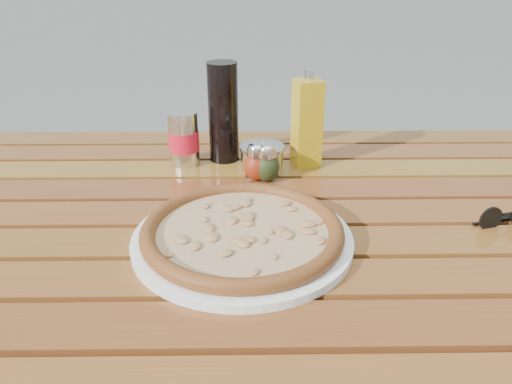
{
  "coord_description": "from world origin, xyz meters",
  "views": [
    {
      "loc": [
        -0.01,
        -0.81,
        1.18
      ],
      "look_at": [
        0.0,
        0.02,
        0.78
      ],
      "focal_mm": 35.0,
      "sensor_mm": 36.0,
      "label": 1
    }
  ],
  "objects_px": {
    "oregano_shaker": "(267,163)",
    "dark_bottle": "(223,113)",
    "pepper_shaker": "(257,162)",
    "table": "(256,246)",
    "soda_can": "(184,139)",
    "parmesan_tin": "(262,159)",
    "plate": "(242,239)",
    "sunglasses": "(505,217)",
    "pizza": "(242,231)",
    "olive_oil_cruet": "(307,123)"
  },
  "relations": [
    {
      "from": "dark_bottle",
      "to": "sunglasses",
      "type": "relative_size",
      "value": 2.01
    },
    {
      "from": "table",
      "to": "pepper_shaker",
      "type": "distance_m",
      "value": 0.18
    },
    {
      "from": "pepper_shaker",
      "to": "soda_can",
      "type": "height_order",
      "value": "soda_can"
    },
    {
      "from": "pizza",
      "to": "soda_can",
      "type": "distance_m",
      "value": 0.37
    },
    {
      "from": "pizza",
      "to": "dark_bottle",
      "type": "bearing_deg",
      "value": 97.04
    },
    {
      "from": "table",
      "to": "soda_can",
      "type": "distance_m",
      "value": 0.31
    },
    {
      "from": "pizza",
      "to": "dark_bottle",
      "type": "distance_m",
      "value": 0.38
    },
    {
      "from": "plate",
      "to": "parmesan_tin",
      "type": "distance_m",
      "value": 0.29
    },
    {
      "from": "oregano_shaker",
      "to": "soda_can",
      "type": "relative_size",
      "value": 0.68
    },
    {
      "from": "table",
      "to": "pizza",
      "type": "distance_m",
      "value": 0.15
    },
    {
      "from": "sunglasses",
      "to": "pepper_shaker",
      "type": "bearing_deg",
      "value": 139.83
    },
    {
      "from": "pepper_shaker",
      "to": "parmesan_tin",
      "type": "xyz_separation_m",
      "value": [
        0.01,
        0.04,
        -0.01
      ]
    },
    {
      "from": "pizza",
      "to": "plate",
      "type": "bearing_deg",
      "value": -75.96
    },
    {
      "from": "soda_can",
      "to": "parmesan_tin",
      "type": "distance_m",
      "value": 0.18
    },
    {
      "from": "pizza",
      "to": "dark_bottle",
      "type": "height_order",
      "value": "dark_bottle"
    },
    {
      "from": "soda_can",
      "to": "olive_oil_cruet",
      "type": "xyz_separation_m",
      "value": [
        0.27,
        -0.01,
        0.04
      ]
    },
    {
      "from": "dark_bottle",
      "to": "olive_oil_cruet",
      "type": "height_order",
      "value": "dark_bottle"
    },
    {
      "from": "pizza",
      "to": "oregano_shaker",
      "type": "height_order",
      "value": "oregano_shaker"
    },
    {
      "from": "pizza",
      "to": "olive_oil_cruet",
      "type": "distance_m",
      "value": 0.37
    },
    {
      "from": "pepper_shaker",
      "to": "oregano_shaker",
      "type": "distance_m",
      "value": 0.02
    },
    {
      "from": "pizza",
      "to": "soda_can",
      "type": "bearing_deg",
      "value": 111.23
    },
    {
      "from": "olive_oil_cruet",
      "to": "parmesan_tin",
      "type": "bearing_deg",
      "value": -157.78
    },
    {
      "from": "pizza",
      "to": "dark_bottle",
      "type": "relative_size",
      "value": 1.65
    },
    {
      "from": "oregano_shaker",
      "to": "parmesan_tin",
      "type": "xyz_separation_m",
      "value": [
        -0.01,
        0.05,
        -0.01
      ]
    },
    {
      "from": "oregano_shaker",
      "to": "soda_can",
      "type": "height_order",
      "value": "soda_can"
    },
    {
      "from": "table",
      "to": "pizza",
      "type": "relative_size",
      "value": 3.85
    },
    {
      "from": "oregano_shaker",
      "to": "parmesan_tin",
      "type": "bearing_deg",
      "value": 100.49
    },
    {
      "from": "table",
      "to": "oregano_shaker",
      "type": "distance_m",
      "value": 0.18
    },
    {
      "from": "oregano_shaker",
      "to": "parmesan_tin",
      "type": "relative_size",
      "value": 0.69
    },
    {
      "from": "sunglasses",
      "to": "olive_oil_cruet",
      "type": "bearing_deg",
      "value": 123.57
    },
    {
      "from": "dark_bottle",
      "to": "soda_can",
      "type": "xyz_separation_m",
      "value": [
        -0.09,
        -0.03,
        -0.05
      ]
    },
    {
      "from": "oregano_shaker",
      "to": "olive_oil_cruet",
      "type": "distance_m",
      "value": 0.14
    },
    {
      "from": "oregano_shaker",
      "to": "dark_bottle",
      "type": "distance_m",
      "value": 0.17
    },
    {
      "from": "parmesan_tin",
      "to": "olive_oil_cruet",
      "type": "bearing_deg",
      "value": 22.22
    },
    {
      "from": "parmesan_tin",
      "to": "sunglasses",
      "type": "distance_m",
      "value": 0.48
    },
    {
      "from": "table",
      "to": "dark_bottle",
      "type": "relative_size",
      "value": 6.36
    },
    {
      "from": "pepper_shaker",
      "to": "soda_can",
      "type": "xyz_separation_m",
      "value": [
        -0.16,
        0.09,
        0.02
      ]
    },
    {
      "from": "plate",
      "to": "parmesan_tin",
      "type": "height_order",
      "value": "parmesan_tin"
    },
    {
      "from": "parmesan_tin",
      "to": "soda_can",
      "type": "bearing_deg",
      "value": 164.2
    },
    {
      "from": "plate",
      "to": "dark_bottle",
      "type": "relative_size",
      "value": 1.64
    },
    {
      "from": "dark_bottle",
      "to": "olive_oil_cruet",
      "type": "relative_size",
      "value": 1.05
    },
    {
      "from": "pepper_shaker",
      "to": "soda_can",
      "type": "relative_size",
      "value": 0.68
    },
    {
      "from": "plate",
      "to": "dark_bottle",
      "type": "height_order",
      "value": "dark_bottle"
    },
    {
      "from": "olive_oil_cruet",
      "to": "parmesan_tin",
      "type": "relative_size",
      "value": 1.78
    },
    {
      "from": "pepper_shaker",
      "to": "table",
      "type": "bearing_deg",
      "value": -91.32
    },
    {
      "from": "oregano_shaker",
      "to": "sunglasses",
      "type": "distance_m",
      "value": 0.45
    },
    {
      "from": "soda_can",
      "to": "plate",
      "type": "bearing_deg",
      "value": -68.77
    },
    {
      "from": "pizza",
      "to": "pepper_shaker",
      "type": "relative_size",
      "value": 4.44
    },
    {
      "from": "sunglasses",
      "to": "table",
      "type": "bearing_deg",
      "value": 157.38
    },
    {
      "from": "parmesan_tin",
      "to": "sunglasses",
      "type": "xyz_separation_m",
      "value": [
        0.42,
        -0.24,
        -0.01
      ]
    }
  ]
}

